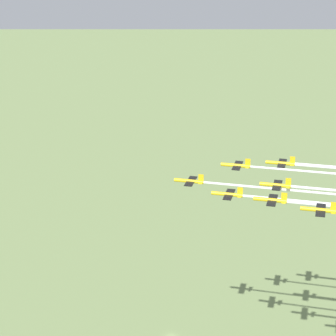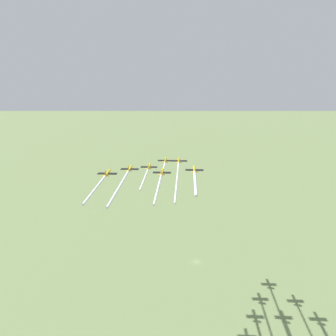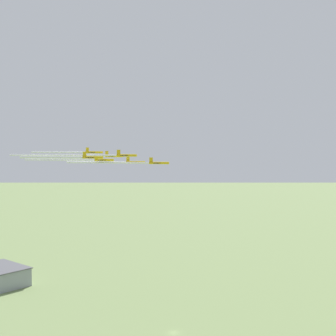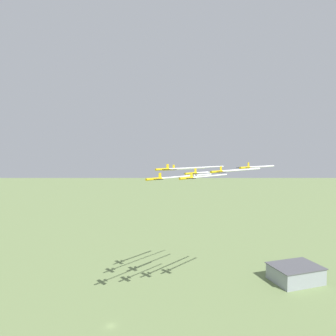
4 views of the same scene
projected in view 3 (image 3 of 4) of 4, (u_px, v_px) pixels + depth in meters
ground_plane at (174, 333)px, 196.14m from camera, size 3000.00×3000.00×0.00m
hangar at (1, 275)px, 263.75m from camera, size 31.23×20.89×10.48m
jet_0 at (158, 163)px, 213.55m from camera, size 8.84×8.66×3.09m
jet_1 at (135, 162)px, 223.57m from camera, size 8.84×8.66×3.09m
jet_2 at (126, 155)px, 208.25m from camera, size 8.84×8.66×3.09m
jet_3 at (113, 156)px, 233.47m from camera, size 8.84×8.66×3.09m
jet_4 at (103, 160)px, 218.38m from camera, size 8.84×8.66×3.09m
jet_5 at (92, 157)px, 203.15m from camera, size 8.84×8.66×3.09m
jet_6 at (94, 152)px, 243.40m from camera, size 8.84×8.66×3.09m
smoke_trail_0 at (108, 163)px, 218.06m from camera, size 35.01×20.54×0.74m
smoke_trail_1 at (96, 162)px, 227.20m from camera, size 26.81×15.83×0.75m
smoke_trail_2 at (62, 155)px, 213.89m from camera, size 45.58×26.59×0.71m
smoke_trail_3 at (66, 156)px, 238.18m from camera, size 37.03×21.82×0.95m
smoke_trail_4 at (59, 160)px, 222.47m from camera, size 31.11×18.34×0.81m
smoke_trail_5 at (51, 157)px, 206.69m from camera, size 26.21×15.73×1.17m
smoke_trail_6 at (58, 152)px, 247.07m from camera, size 27.20×16.13×0.87m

